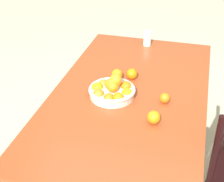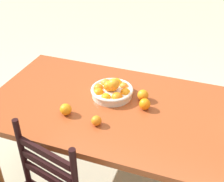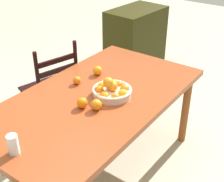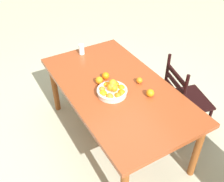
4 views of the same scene
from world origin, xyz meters
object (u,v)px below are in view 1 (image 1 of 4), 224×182
dining_table (130,102)px  drinking_glass (147,38)px  fruit_bowl (112,90)px  orange_loose_0 (165,98)px  orange_loose_2 (117,75)px  orange_loose_1 (132,74)px  orange_loose_3 (154,117)px

dining_table → drinking_glass: (-0.78, -0.03, 0.14)m
fruit_bowl → orange_loose_0: bearing=92.9°
dining_table → fruit_bowl: size_ratio=5.99×
orange_loose_2 → drinking_glass: bearing=171.1°
orange_loose_0 → orange_loose_1: size_ratio=0.85×
orange_loose_2 → fruit_bowl: bearing=6.5°
dining_table → orange_loose_3: size_ratio=23.32×
orange_loose_2 → orange_loose_3: size_ratio=1.01×
orange_loose_2 → drinking_glass: (-0.64, 0.10, 0.02)m
orange_loose_0 → orange_loose_2: size_ratio=0.83×
orange_loose_1 → orange_loose_2: orange_loose_2 is taller
orange_loose_0 → orange_loose_2: 0.42m
dining_table → fruit_bowl: bearing=-51.0°
fruit_bowl → orange_loose_2: (-0.22, -0.03, -0.01)m
fruit_bowl → orange_loose_2: size_ratio=3.86×
orange_loose_3 → dining_table: bearing=-145.2°
dining_table → orange_loose_0: bearing=74.9°
fruit_bowl → orange_loose_1: fruit_bowl is taller
orange_loose_2 → dining_table: bearing=41.9°
orange_loose_0 → orange_loose_1: bearing=-132.5°
dining_table → fruit_bowl: (0.08, -0.10, 0.13)m
orange_loose_0 → orange_loose_2: orange_loose_2 is taller
fruit_bowl → orange_loose_0: size_ratio=4.63×
fruit_bowl → orange_loose_1: bearing=164.4°
orange_loose_0 → orange_loose_2: (-0.20, -0.36, 0.01)m
dining_table → orange_loose_0: 0.27m
dining_table → orange_loose_3: bearing=34.8°
orange_loose_1 → dining_table: bearing=8.8°
dining_table → orange_loose_3: 0.38m
orange_loose_2 → orange_loose_3: same height
dining_table → orange_loose_1: orange_loose_1 is taller
orange_loose_3 → fruit_bowl: bearing=-124.9°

